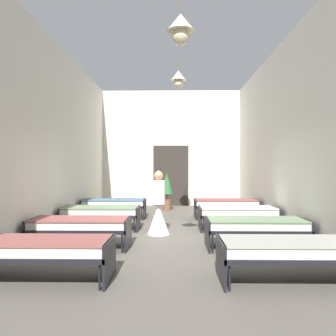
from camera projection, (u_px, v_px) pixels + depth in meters
name	position (u px, v px, depth m)	size (l,w,h in m)	color
ground_plane	(168.00, 240.00, 7.58)	(6.09, 13.01, 0.10)	#59544C
room_shell	(169.00, 138.00, 8.80)	(5.89, 12.61, 4.61)	silver
bed_left_row_0	(43.00, 249.00, 4.76)	(1.90, 0.84, 0.57)	black
bed_right_row_0	(289.00, 250.00, 4.70)	(1.90, 0.84, 0.57)	black
bed_left_row_1	(80.00, 225.00, 6.65)	(1.90, 0.84, 0.57)	black
bed_right_row_1	(256.00, 226.00, 6.60)	(1.90, 0.84, 0.57)	black
bed_left_row_2	(101.00, 212.00, 8.55)	(1.90, 0.84, 0.57)	black
bed_right_row_2	(238.00, 212.00, 8.50)	(1.90, 0.84, 0.57)	black
bed_left_row_3	(114.00, 204.00, 10.45)	(1.90, 0.84, 0.57)	black
bed_right_row_3	(226.00, 204.00, 10.40)	(1.90, 0.84, 0.57)	black
nurse_near_aisle	(158.00, 211.00, 7.98)	(0.52, 0.52, 1.49)	white
potted_plant	(167.00, 188.00, 12.26)	(0.44, 0.44, 1.34)	brown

